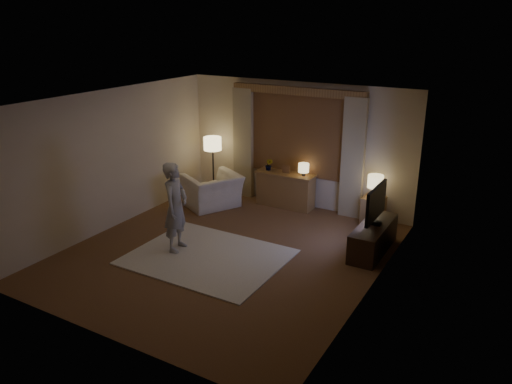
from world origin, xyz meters
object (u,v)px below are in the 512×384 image
Objects in this scene: sideboard at (286,191)px; armchair at (212,191)px; tv_stand at (373,238)px; person at (176,207)px; side_table at (373,211)px.

sideboard and armchair have the same top height.
tv_stand is (3.60, -0.41, -0.10)m from armchair.
person is at bearing 45.86° from armchair.
armchair is at bearing 173.52° from tv_stand.
tv_stand is at bearing 111.19° from armchair.
person is at bearing -103.17° from sideboard.
person reaches higher than tv_stand.
person is (-2.94, -1.62, 0.54)m from tv_stand.
tv_stand is (0.36, -1.15, -0.03)m from side_table.
sideboard is 1.91m from side_table.
armchair is (-1.33, -0.79, -0.00)m from sideboard.
side_table is at bearing 107.58° from tv_stand.
armchair is at bearing -149.28° from sideboard.
side_table is 3.81m from person.
side_table is at bearing -54.56° from person.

